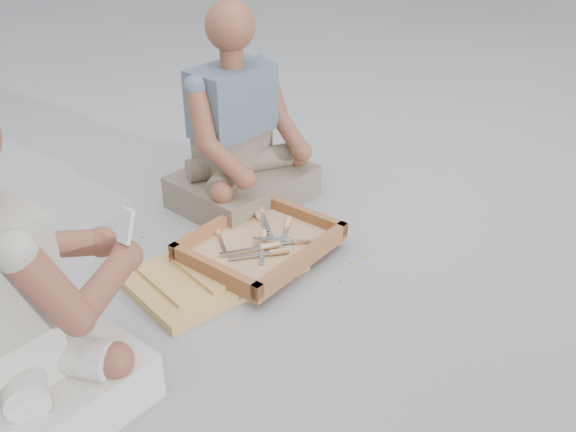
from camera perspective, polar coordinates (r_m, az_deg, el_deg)
ground at (r=2.15m, az=0.61°, el=-7.88°), size 60.00×60.00×0.00m
carved_panel at (r=2.29m, az=-6.61°, el=-4.95°), size 0.61×0.43×0.04m
tool_tray at (r=2.35m, az=-2.44°, el=-2.51°), size 0.62×0.55×0.07m
chisel_0 at (r=2.35m, az=0.83°, el=-2.26°), size 0.21×0.10×0.02m
chisel_1 at (r=2.34m, az=0.79°, el=-2.05°), size 0.19×0.15×0.02m
chisel_2 at (r=2.31m, az=-2.13°, el=-2.75°), size 0.21×0.08×0.02m
chisel_3 at (r=2.44m, az=-0.10°, el=-0.84°), size 0.16×0.17×0.02m
chisel_4 at (r=2.43m, az=-6.33°, el=-1.30°), size 0.09×0.21×0.02m
chisel_5 at (r=2.53m, az=-2.41°, el=0.58°), size 0.10×0.21×0.02m
chisel_6 at (r=2.37m, az=-2.20°, el=-2.04°), size 0.14×0.19×0.02m
chisel_7 at (r=2.28m, az=-1.33°, el=-3.26°), size 0.21×0.10×0.02m
chisel_8 at (r=2.50m, az=-2.62°, el=-0.02°), size 0.07×0.22×0.02m
wood_chip_0 at (r=2.09m, az=-4.80°, el=-9.38°), size 0.02×0.02×0.00m
wood_chip_1 at (r=2.58m, az=-3.65°, el=-0.82°), size 0.02×0.02×0.00m
wood_chip_2 at (r=2.41m, az=6.88°, el=-3.55°), size 0.02×0.02×0.00m
wood_chip_3 at (r=2.57m, az=-12.78°, el=-1.77°), size 0.02×0.02×0.00m
wood_chip_4 at (r=2.25m, az=-2.53°, el=-6.02°), size 0.02×0.02×0.00m
wood_chip_5 at (r=2.70m, az=0.24°, el=0.72°), size 0.02×0.02×0.00m
wood_chip_6 at (r=2.42m, az=-4.35°, el=-3.13°), size 0.02×0.02×0.00m
wood_chip_7 at (r=2.37m, az=5.69°, el=-4.08°), size 0.02×0.02×0.00m
wood_chip_8 at (r=2.27m, az=4.91°, el=-5.73°), size 0.02×0.02×0.00m
wood_chip_9 at (r=2.75m, az=-0.22°, el=1.23°), size 0.02×0.02×0.00m
wood_chip_10 at (r=2.40m, az=-3.54°, el=-3.45°), size 0.02×0.02×0.00m
wood_chip_11 at (r=2.58m, az=-2.93°, el=-0.80°), size 0.02×0.02×0.00m
wood_chip_12 at (r=2.54m, az=-3.07°, el=-1.40°), size 0.02×0.02×0.00m
craftsman at (r=1.80m, az=-23.24°, el=-7.51°), size 0.65×0.67×0.88m
companion at (r=2.66m, az=-4.35°, el=6.73°), size 0.62×0.54×0.83m
mobile_phone at (r=1.82m, az=-14.22°, el=-0.86°), size 0.06×0.05×0.10m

